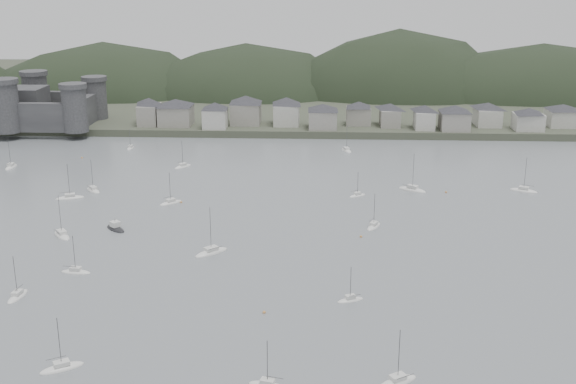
{
  "coord_description": "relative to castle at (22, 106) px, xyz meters",
  "views": [
    {
      "loc": [
        9.13,
        -119.75,
        65.78
      ],
      "look_at": [
        0.0,
        75.0,
        6.0
      ],
      "focal_mm": 44.58,
      "sensor_mm": 36.0,
      "label": 1
    }
  ],
  "objects": [
    {
      "name": "mooring_buoys",
      "position": [
        112.24,
        -116.92,
        -10.81
      ],
      "size": [
        164.94,
        123.63,
        0.7
      ],
      "color": "#CA8743",
      "rests_on": "ground"
    },
    {
      "name": "waterfront_town",
      "position": [
        170.59,
        3.54,
        -2.3
      ],
      "size": [
        451.48,
        28.46,
        12.92
      ],
      "color": "gray",
      "rests_on": "far_shore_land"
    },
    {
      "name": "far_shore_land",
      "position": [
        120.0,
        115.2,
        -9.46
      ],
      "size": [
        900.0,
        250.0,
        3.0
      ],
      "primitive_type": "cube",
      "color": "#383D2D",
      "rests_on": "ground"
    },
    {
      "name": "moored_fleet",
      "position": [
        102.98,
        -119.84,
        -10.79
      ],
      "size": [
        246.98,
        171.72,
        12.86
      ],
      "color": "white",
      "rests_on": "ground"
    },
    {
      "name": "castle",
      "position": [
        0.0,
        0.0,
        0.0
      ],
      "size": [
        66.0,
        43.0,
        20.0
      ],
      "color": "#333335",
      "rests_on": "far_shore_land"
    },
    {
      "name": "ground",
      "position": [
        120.0,
        -179.8,
        -10.96
      ],
      "size": [
        900.0,
        900.0,
        0.0
      ],
      "primitive_type": "plane",
      "color": "slate",
      "rests_on": "ground"
    },
    {
      "name": "forested_ridge",
      "position": [
        124.83,
        89.6,
        -22.25
      ],
      "size": [
        851.55,
        103.94,
        102.57
      ],
      "color": "black",
      "rests_on": "ground"
    },
    {
      "name": "motor_launch_far",
      "position": [
        74.42,
        -121.65,
        -10.67
      ],
      "size": [
        7.49,
        7.5,
        3.86
      ],
      "rotation": [
        0.0,
        0.0,
        3.93
      ],
      "color": "black",
      "rests_on": "ground"
    },
    {
      "name": "sailboat_lead",
      "position": [
        61.81,
        -127.27,
        -10.79
      ],
      "size": [
        7.56,
        8.61,
        11.94
      ],
      "rotation": [
        0.0,
        0.0,
        0.66
      ],
      "color": "white",
      "rests_on": "ground"
    }
  ]
}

